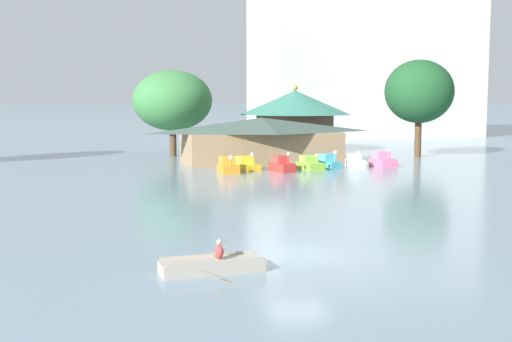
{
  "coord_description": "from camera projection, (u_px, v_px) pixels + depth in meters",
  "views": [
    {
      "loc": [
        -9.68,
        -25.5,
        6.46
      ],
      "look_at": [
        3.62,
        17.73,
        1.56
      ],
      "focal_mm": 46.79,
      "sensor_mm": 36.0,
      "label": 1
    }
  ],
  "objects": [
    {
      "name": "pedal_boat_cyan",
      "position": [
        328.0,
        162.0,
        62.5
      ],
      "size": [
        2.0,
        2.7,
        1.72
      ],
      "rotation": [
        0.0,
        0.0,
        -1.26
      ],
      "color": "#4CB7CC",
      "rests_on": "ground"
    },
    {
      "name": "pedal_boat_lime",
      "position": [
        310.0,
        164.0,
        60.91
      ],
      "size": [
        1.92,
        2.95,
        1.53
      ],
      "rotation": [
        0.0,
        0.0,
        -1.44
      ],
      "color": "#8CCC3F",
      "rests_on": "ground"
    },
    {
      "name": "shoreline_tree_right",
      "position": [
        419.0,
        92.0,
        73.71
      ],
      "size": [
        7.59,
        7.59,
        10.78
      ],
      "color": "brown",
      "rests_on": "ground"
    },
    {
      "name": "rowboat_with_rower",
      "position": [
        212.0,
        265.0,
        24.94
      ],
      "size": [
        3.93,
        3.31,
        1.58
      ],
      "rotation": [
        0.0,
        0.0,
        3.18
      ],
      "color": "#ADA393",
      "rests_on": "ground"
    },
    {
      "name": "background_building_block",
      "position": [
        364.0,
        54.0,
        114.64
      ],
      "size": [
        37.07,
        19.84,
        28.15
      ],
      "color": "silver",
      "rests_on": "ground"
    },
    {
      "name": "boathouse",
      "position": [
        262.0,
        139.0,
        66.98
      ],
      "size": [
        16.81,
        7.12,
        4.6
      ],
      "color": "#9E7F5B",
      "rests_on": "ground"
    },
    {
      "name": "pedal_boat_yellow",
      "position": [
        246.0,
        165.0,
        60.75
      ],
      "size": [
        2.14,
        3.17,
        1.69
      ],
      "rotation": [
        0.0,
        0.0,
        -1.38
      ],
      "color": "yellow",
      "rests_on": "ground"
    },
    {
      "name": "shoreline_tree_mid",
      "position": [
        172.0,
        101.0,
        75.08
      ],
      "size": [
        8.98,
        8.98,
        9.69
      ],
      "color": "brown",
      "rests_on": "ground"
    },
    {
      "name": "green_roof_pavilion",
      "position": [
        295.0,
        115.0,
        83.4
      ],
      "size": [
        13.94,
        13.94,
        8.2
      ],
      "color": "brown",
      "rests_on": "ground"
    },
    {
      "name": "pedal_boat_white",
      "position": [
        355.0,
        162.0,
        62.79
      ],
      "size": [
        1.73,
        2.44,
        1.62
      ],
      "rotation": [
        0.0,
        0.0,
        -1.73
      ],
      "color": "white",
      "rests_on": "ground"
    },
    {
      "name": "pedal_boat_red",
      "position": [
        282.0,
        165.0,
        59.33
      ],
      "size": [
        1.83,
        2.89,
        1.81
      ],
      "rotation": [
        0.0,
        0.0,
        -1.37
      ],
      "color": "red",
      "rests_on": "ground"
    },
    {
      "name": "ground_plane",
      "position": [
        298.0,
        255.0,
        27.75
      ],
      "size": [
        2000.0,
        2000.0,
        0.0
      ],
      "primitive_type": "plane",
      "color": "gray"
    },
    {
      "name": "pedal_boat_pink",
      "position": [
        383.0,
        161.0,
        63.72
      ],
      "size": [
        1.76,
        2.67,
        1.77
      ],
      "rotation": [
        0.0,
        0.0,
        -1.52
      ],
      "color": "pink",
      "rests_on": "ground"
    },
    {
      "name": "pedal_boat_orange",
      "position": [
        228.0,
        167.0,
        58.12
      ],
      "size": [
        1.52,
        2.33,
        1.66
      ],
      "rotation": [
        0.0,
        0.0,
        -1.56
      ],
      "color": "orange",
      "rests_on": "ground"
    }
  ]
}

